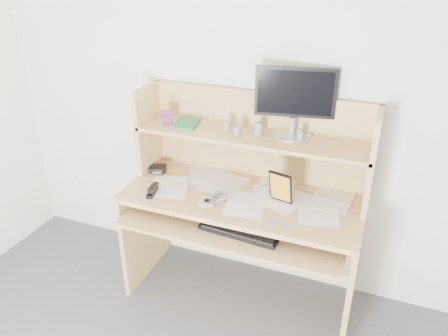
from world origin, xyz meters
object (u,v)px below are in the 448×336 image
(desk, at_px, (246,198))
(tv_remote, at_px, (215,199))
(game_case, at_px, (281,187))
(keyboard, at_px, (240,230))
(monitor, at_px, (295,100))

(desk, height_order, tv_remote, desk)
(desk, height_order, game_case, desk)
(keyboard, relative_size, monitor, 1.02)
(keyboard, relative_size, game_case, 2.40)
(desk, xyz_separation_m, monitor, (0.22, 0.16, 0.60))
(keyboard, height_order, tv_remote, tv_remote)
(keyboard, relative_size, tv_remote, 2.24)
(desk, distance_m, keyboard, 0.30)
(keyboard, xyz_separation_m, game_case, (0.16, 0.22, 0.19))
(game_case, bearing_deg, monitor, 104.90)
(keyboard, bearing_deg, desk, 107.66)
(desk, distance_m, tv_remote, 0.24)
(tv_remote, xyz_separation_m, game_case, (0.35, 0.12, 0.09))
(desk, bearing_deg, tv_remote, -121.34)
(game_case, bearing_deg, tv_remote, -147.02)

